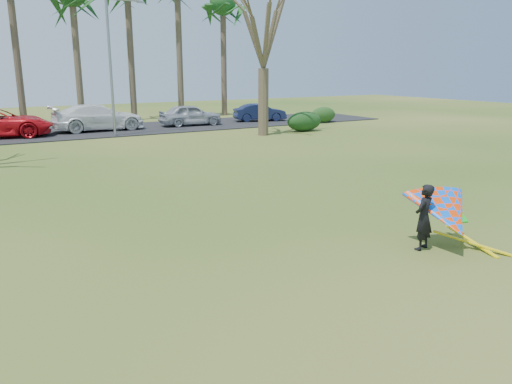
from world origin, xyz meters
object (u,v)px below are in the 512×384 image
bare_tree_right (264,23)px  car_3 (98,117)px  streetlight (113,60)px  car_5 (260,112)px  car_4 (191,115)px  kite_flyer (445,214)px

bare_tree_right → car_3: (-8.22, 7.02, -5.66)m
streetlight → car_3: streetlight is taller
car_5 → streetlight: bearing=118.5°
car_3 → car_5: 12.09m
streetlight → car_5: bearing=13.6°
streetlight → car_4: 7.49m
car_3 → kite_flyer: (1.38, -26.00, -0.06)m
kite_flyer → car_5: bearing=67.5°
car_4 → kite_flyer: size_ratio=1.82×
bare_tree_right → kite_flyer: size_ratio=3.86×
bare_tree_right → car_3: size_ratio=1.58×
car_4 → kite_flyer: kite_flyer is taller
bare_tree_right → car_5: 9.79m
car_5 → kite_flyer: bearing=172.4°
streetlight → kite_flyer: streetlight is taller
streetlight → car_5: 12.61m
car_4 → car_5: (5.76, 0.11, -0.09)m
streetlight → kite_flyer: size_ratio=3.35×
car_4 → kite_flyer: (-4.94, -25.70, 0.04)m
bare_tree_right → car_4: (-1.90, 6.71, -5.76)m
car_5 → kite_flyer: (-10.70, -25.82, 0.13)m
streetlight → bare_tree_right: bearing=-27.0°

